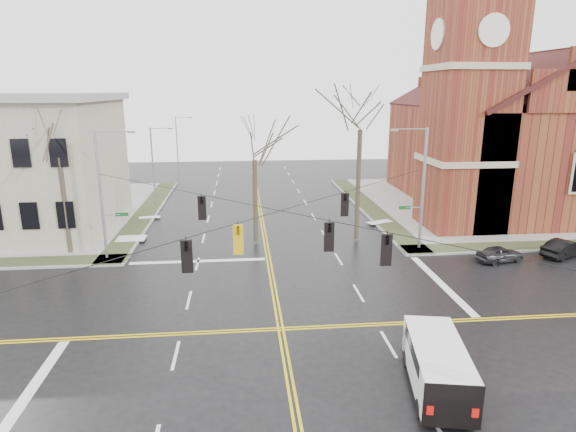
{
  "coord_description": "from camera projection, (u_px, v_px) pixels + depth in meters",
  "views": [
    {
      "loc": [
        -1.81,
        -22.06,
        11.76
      ],
      "look_at": [
        0.96,
        6.0,
        4.34
      ],
      "focal_mm": 30.0,
      "sensor_mm": 36.0,
      "label": 1
    }
  ],
  "objects": [
    {
      "name": "ground",
      "position": [
        281.0,
        329.0,
        24.39
      ],
      "size": [
        120.0,
        120.0,
        0.0
      ],
      "primitive_type": "plane",
      "color": "black",
      "rests_on": "ground"
    },
    {
      "name": "sidewalks",
      "position": [
        281.0,
        328.0,
        24.37
      ],
      "size": [
        80.0,
        80.0,
        0.17
      ],
      "color": "gray",
      "rests_on": "ground"
    },
    {
      "name": "road_markings",
      "position": [
        281.0,
        329.0,
        24.39
      ],
      "size": [
        100.0,
        100.0,
        0.01
      ],
      "color": "gold",
      "rests_on": "ground"
    },
    {
      "name": "church",
      "position": [
        504.0,
        124.0,
        48.45
      ],
      "size": [
        24.28,
        27.48,
        27.5
      ],
      "color": "maroon",
      "rests_on": "ground"
    },
    {
      "name": "signal_pole_ne",
      "position": [
        421.0,
        186.0,
        35.28
      ],
      "size": [
        2.75,
        0.22,
        9.0
      ],
      "color": "gray",
      "rests_on": "ground"
    },
    {
      "name": "signal_pole_nw",
      "position": [
        103.0,
        192.0,
        33.13
      ],
      "size": [
        2.75,
        0.22,
        9.0
      ],
      "color": "gray",
      "rests_on": "ground"
    },
    {
      "name": "span_wires",
      "position": [
        280.0,
        211.0,
        22.81
      ],
      "size": [
        23.02,
        23.02,
        0.03
      ],
      "color": "black",
      "rests_on": "ground"
    },
    {
      "name": "traffic_signals",
      "position": [
        282.0,
        230.0,
        22.36
      ],
      "size": [
        8.21,
        8.26,
        1.3
      ],
      "color": "black",
      "rests_on": "ground"
    },
    {
      "name": "streetlight_north_a",
      "position": [
        154.0,
        163.0,
        49.19
      ],
      "size": [
        2.3,
        0.2,
        8.0
      ],
      "color": "gray",
      "rests_on": "ground"
    },
    {
      "name": "streetlight_north_b",
      "position": [
        178.0,
        143.0,
        68.44
      ],
      "size": [
        2.3,
        0.2,
        8.0
      ],
      "color": "gray",
      "rests_on": "ground"
    },
    {
      "name": "cargo_van",
      "position": [
        436.0,
        361.0,
        19.32
      ],
      "size": [
        3.02,
        5.55,
        2.0
      ],
      "rotation": [
        0.0,
        0.0,
        -0.19
      ],
      "color": "white",
      "rests_on": "ground"
    },
    {
      "name": "parked_car_a",
      "position": [
        500.0,
        254.0,
        33.83
      ],
      "size": [
        3.56,
        2.02,
        1.14
      ],
      "primitive_type": "imported",
      "rotation": [
        0.0,
        0.0,
        1.78
      ],
      "color": "black",
      "rests_on": "ground"
    },
    {
      "name": "parked_car_b",
      "position": [
        565.0,
        248.0,
        34.82
      ],
      "size": [
        4.12,
        2.84,
        1.29
      ],
      "primitive_type": "imported",
      "rotation": [
        0.0,
        0.0,
        1.99
      ],
      "color": "black",
      "rests_on": "ground"
    },
    {
      "name": "tree_nw_far",
      "position": [
        59.0,
        151.0,
        33.64
      ],
      "size": [
        4.0,
        4.0,
        10.5
      ],
      "color": "#382E23",
      "rests_on": "ground"
    },
    {
      "name": "tree_nw_near",
      "position": [
        254.0,
        154.0,
        36.25
      ],
      "size": [
        4.0,
        4.0,
        9.68
      ],
      "color": "#382E23",
      "rests_on": "ground"
    },
    {
      "name": "tree_ne",
      "position": [
        360.0,
        122.0,
        36.33
      ],
      "size": [
        4.0,
        4.0,
        13.0
      ],
      "color": "#382E23",
      "rests_on": "ground"
    }
  ]
}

